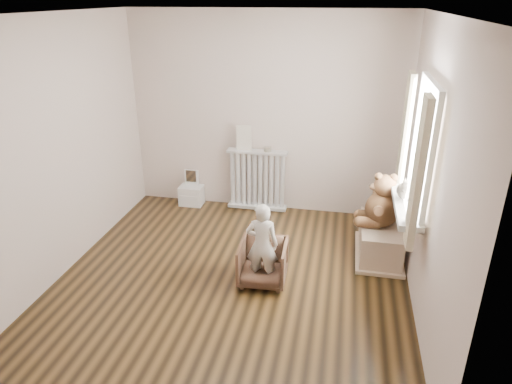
% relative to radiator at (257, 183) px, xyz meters
% --- Properties ---
extents(floor, '(3.60, 3.60, 0.01)m').
position_rel_radiator_xyz_m(floor, '(0.08, -1.68, -0.39)').
color(floor, black).
rests_on(floor, ground).
extents(ceiling, '(3.60, 3.60, 0.01)m').
position_rel_radiator_xyz_m(ceiling, '(0.08, -1.68, 2.21)').
color(ceiling, white).
rests_on(ceiling, ground).
extents(back_wall, '(3.60, 0.02, 2.60)m').
position_rel_radiator_xyz_m(back_wall, '(0.08, 0.12, 0.91)').
color(back_wall, beige).
rests_on(back_wall, ground).
extents(front_wall, '(3.60, 0.02, 2.60)m').
position_rel_radiator_xyz_m(front_wall, '(0.08, -3.48, 0.91)').
color(front_wall, beige).
rests_on(front_wall, ground).
extents(left_wall, '(0.02, 3.60, 2.60)m').
position_rel_radiator_xyz_m(left_wall, '(-1.72, -1.68, 0.91)').
color(left_wall, beige).
rests_on(left_wall, ground).
extents(right_wall, '(0.02, 3.60, 2.60)m').
position_rel_radiator_xyz_m(right_wall, '(1.88, -1.68, 0.91)').
color(right_wall, beige).
rests_on(right_wall, ground).
extents(window, '(0.03, 0.90, 1.10)m').
position_rel_radiator_xyz_m(window, '(1.84, -1.38, 1.06)').
color(window, white).
rests_on(window, right_wall).
extents(window_sill, '(0.22, 1.10, 0.06)m').
position_rel_radiator_xyz_m(window_sill, '(1.75, -1.38, 0.48)').
color(window_sill, silver).
rests_on(window_sill, right_wall).
extents(curtain_left, '(0.06, 0.26, 1.30)m').
position_rel_radiator_xyz_m(curtain_left, '(1.73, -1.95, 1.00)').
color(curtain_left, '#B6AC89').
rests_on(curtain_left, right_wall).
extents(curtain_right, '(0.06, 0.26, 1.30)m').
position_rel_radiator_xyz_m(curtain_right, '(1.73, -0.81, 1.00)').
color(curtain_right, '#B6AC89').
rests_on(curtain_right, right_wall).
extents(radiator, '(0.81, 0.15, 0.85)m').
position_rel_radiator_xyz_m(radiator, '(0.00, 0.00, 0.00)').
color(radiator, silver).
rests_on(radiator, floor).
extents(paper_doll, '(0.20, 0.02, 0.33)m').
position_rel_radiator_xyz_m(paper_doll, '(-0.18, 0.00, 0.63)').
color(paper_doll, beige).
rests_on(paper_doll, radiator).
extents(tin_a, '(0.10, 0.10, 0.06)m').
position_rel_radiator_xyz_m(tin_a, '(0.14, 0.00, 0.49)').
color(tin_a, '#A59E8C').
rests_on(tin_a, radiator).
extents(toy_vanity, '(0.32, 0.23, 0.50)m').
position_rel_radiator_xyz_m(toy_vanity, '(-0.94, -0.03, -0.11)').
color(toy_vanity, silver).
rests_on(toy_vanity, floor).
extents(armchair, '(0.50, 0.51, 0.45)m').
position_rel_radiator_xyz_m(armchair, '(0.40, -1.70, -0.17)').
color(armchair, '#4F3524').
rests_on(armchair, floor).
extents(child, '(0.33, 0.22, 0.89)m').
position_rel_radiator_xyz_m(child, '(0.40, -1.75, 0.07)').
color(child, beige).
rests_on(child, armchair).
extents(toy_bench, '(0.45, 0.84, 0.40)m').
position_rel_radiator_xyz_m(toy_bench, '(1.60, -0.92, -0.19)').
color(toy_bench, tan).
rests_on(toy_bench, floor).
extents(teddy_bear, '(0.49, 0.38, 0.60)m').
position_rel_radiator_xyz_m(teddy_bear, '(1.58, -0.94, 0.28)').
color(teddy_bear, '#3E2715').
rests_on(teddy_bear, toy_bench).
extents(plush_cat, '(0.20, 0.30, 0.24)m').
position_rel_radiator_xyz_m(plush_cat, '(1.74, -1.34, 0.61)').
color(plush_cat, slate).
rests_on(plush_cat, window_sill).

